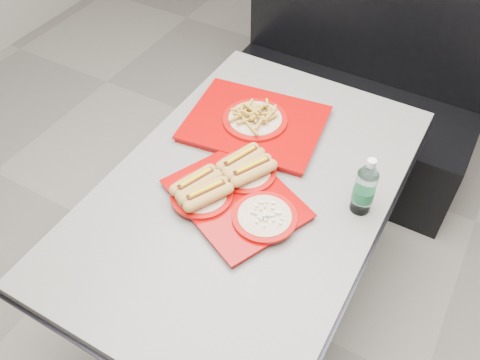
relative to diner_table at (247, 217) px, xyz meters
The scene contains 6 objects.
ground 0.58m from the diner_table, ahead, with size 6.00×6.00×0.00m, color gray.
diner_table is the anchor object (origin of this frame).
booth_bench 1.11m from the diner_table, 90.00° to the left, with size 1.30×0.57×1.35m.
tray_near 0.21m from the diner_table, 102.72° to the right, with size 0.53×0.48×0.09m.
tray_far 0.37m from the diner_table, 113.88° to the left, with size 0.55×0.46×0.10m.
water_bottle 0.46m from the diner_table, 14.79° to the left, with size 0.07×0.07×0.22m.
Camera 1 is at (0.55, -1.02, 2.03)m, focal length 38.00 mm.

